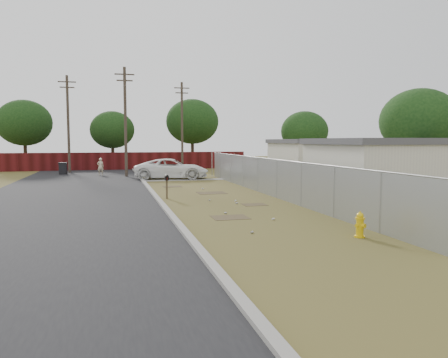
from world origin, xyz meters
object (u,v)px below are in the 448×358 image
object	(u,v)px
pedestrian	(100,167)
fire_hydrant	(360,225)
trash_bin	(63,168)
mailbox	(167,180)
pickup_truck	(172,169)

from	to	relation	value
pedestrian	fire_hydrant	bearing A→B (deg)	103.18
pedestrian	trash_bin	world-z (taller)	pedestrian
mailbox	pedestrian	bearing A→B (deg)	102.41
pedestrian	pickup_truck	bearing A→B (deg)	134.88
mailbox	pickup_truck	distance (m)	11.82
fire_hydrant	mailbox	distance (m)	11.54
mailbox	fire_hydrant	bearing A→B (deg)	-66.28
fire_hydrant	pickup_truck	xyz separation A→B (m)	(-2.79, 22.22, 0.41)
fire_hydrant	pickup_truck	world-z (taller)	pickup_truck
pickup_truck	trash_bin	bearing A→B (deg)	62.38
pickup_truck	pedestrian	distance (m)	7.28
pickup_truck	trash_bin	size ratio (longest dim) A/B	5.44
mailbox	trash_bin	distance (m)	19.93
fire_hydrant	pickup_truck	bearing A→B (deg)	97.16
fire_hydrant	trash_bin	world-z (taller)	trash_bin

